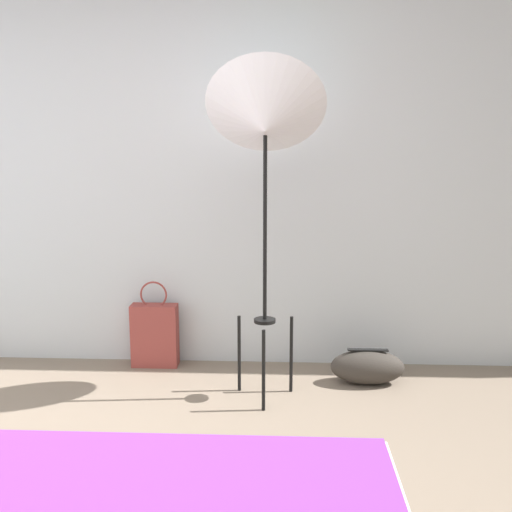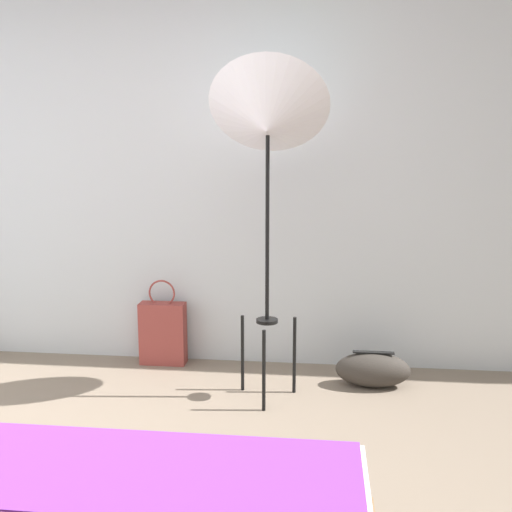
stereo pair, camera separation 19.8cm
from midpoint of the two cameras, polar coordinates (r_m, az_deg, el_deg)
The scene contains 4 objects.
wall_back at distance 3.91m, azimuth -3.30°, elevation 8.46°, with size 8.00×0.05×2.60m.
photo_umbrella at distance 3.27m, azimuth 2.91°, elevation 12.74°, with size 0.66×0.60×1.90m.
tote_bag at distance 4.04m, azimuth -7.46°, elevation -7.25°, with size 0.30×0.12×0.57m.
duffel_bag at distance 3.75m, azimuth 12.58°, elevation -10.54°, with size 0.45×0.21×0.22m.
Camera 2 is at (0.76, -1.74, 1.43)m, focal length 42.00 mm.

